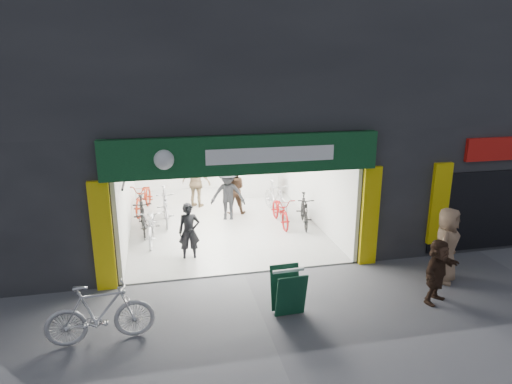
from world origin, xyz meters
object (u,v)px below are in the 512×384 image
object	(u,v)px
bike_right_front	(304,211)
parked_bike	(100,313)
pedestrian_near	(446,245)
bike_left_front	(152,224)
sandwich_board	(288,290)

from	to	relation	value
bike_right_front	parked_bike	size ratio (longest dim) A/B	0.88
parked_bike	pedestrian_near	world-z (taller)	pedestrian_near
bike_right_front	parked_bike	xyz separation A→B (m)	(-5.65, -5.08, 0.07)
bike_left_front	bike_right_front	world-z (taller)	bike_left_front
bike_right_front	parked_bike	world-z (taller)	parked_bike
pedestrian_near	sandwich_board	world-z (taller)	pedestrian_near
bike_right_front	sandwich_board	bearing A→B (deg)	-99.87
bike_right_front	pedestrian_near	distance (m)	4.76
bike_right_front	sandwich_board	distance (m)	5.26
parked_bike	sandwich_board	distance (m)	3.71
bike_left_front	bike_right_front	size ratio (longest dim) A/B	1.15
bike_left_front	sandwich_board	world-z (taller)	bike_left_front
bike_right_front	pedestrian_near	size ratio (longest dim) A/B	0.95
parked_bike	pedestrian_near	xyz separation A→B (m)	(7.76, 0.83, 0.32)
bike_right_front	parked_bike	bearing A→B (deg)	-126.16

